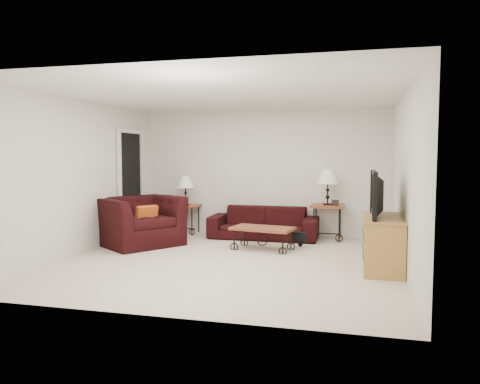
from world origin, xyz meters
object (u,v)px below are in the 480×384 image
object	(u,v)px
sofa	(264,223)
tv_stand	(382,243)
side_table_right	(327,222)
lamp_left	(186,190)
armchair	(140,221)
lamp_right	(328,187)
coffee_table	(263,238)
television	(382,194)
side_table_left	(186,219)
backpack	(300,233)

from	to	relation	value
sofa	tv_stand	bearing A→B (deg)	-43.22
sofa	tv_stand	distance (m)	2.87
sofa	side_table_right	distance (m)	1.21
lamp_left	armchair	world-z (taller)	lamp_left
side_table_right	lamp_right	world-z (taller)	lamp_right
side_table_right	coffee_table	xyz separation A→B (m)	(-1.01, -1.24, -0.14)
lamp_left	television	world-z (taller)	television
side_table_left	television	bearing A→B (deg)	-29.89
side_table_left	side_table_right	xyz separation A→B (m)	(2.86, 0.00, 0.04)
side_table_right	lamp_right	xyz separation A→B (m)	(0.00, 0.00, 0.67)
coffee_table	tv_stand	world-z (taller)	tv_stand
side_table_right	backpack	distance (m)	0.94
lamp_right	side_table_left	bearing A→B (deg)	180.00
coffee_table	television	bearing A→B (deg)	-25.62
backpack	lamp_left	bearing A→B (deg)	-178.56
armchair	television	bearing A→B (deg)	-65.20
lamp_right	coffee_table	size ratio (longest dim) A/B	0.65
lamp_right	television	world-z (taller)	television
sofa	lamp_right	world-z (taller)	lamp_right
backpack	coffee_table	bearing A→B (deg)	-125.11
lamp_right	television	distance (m)	2.32
sofa	lamp_right	size ratio (longest dim) A/B	3.11
television	backpack	distance (m)	2.01
coffee_table	backpack	world-z (taller)	backpack
sofa	armchair	distance (m)	2.34
side_table_right	tv_stand	size ratio (longest dim) A/B	0.54
side_table_right	coffee_table	bearing A→B (deg)	-128.94
lamp_right	tv_stand	distance (m)	2.41
side_table_right	armchair	distance (m)	3.49
lamp_left	television	distance (m)	4.31
lamp_right	coffee_table	xyz separation A→B (m)	(-1.01, -1.24, -0.81)
lamp_right	tv_stand	size ratio (longest dim) A/B	0.54
side_table_left	lamp_right	xyz separation A→B (m)	(2.86, 0.00, 0.71)
armchair	lamp_left	bearing A→B (deg)	21.11
sofa	side_table_left	size ratio (longest dim) A/B	3.52
side_table_right	backpack	bearing A→B (deg)	-116.29
side_table_left	lamp_right	bearing A→B (deg)	0.00
coffee_table	television	distance (m)	2.26
sofa	backpack	bearing A→B (deg)	-39.79
sofa	backpack	world-z (taller)	sofa
side_table_right	television	xyz separation A→B (m)	(0.87, -2.14, 0.73)
lamp_left	tv_stand	bearing A→B (deg)	-29.75
armchair	sofa	bearing A→B (deg)	-23.91
armchair	backpack	size ratio (longest dim) A/B	2.68
coffee_table	backpack	bearing A→B (deg)	34.60
backpack	side_table_left	bearing A→B (deg)	-178.56
side_table_left	lamp_left	xyz separation A→B (m)	(0.00, 0.00, 0.59)
side_table_right	armchair	xyz separation A→B (m)	(-3.21, -1.37, 0.10)
tv_stand	armchair	bearing A→B (deg)	169.26
coffee_table	tv_stand	size ratio (longest dim) A/B	0.83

